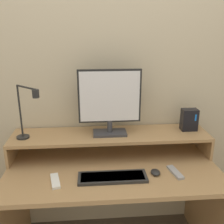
{
  "coord_description": "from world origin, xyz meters",
  "views": [
    {
      "loc": [
        -0.13,
        -1.18,
        1.59
      ],
      "look_at": [
        -0.0,
        0.37,
        1.07
      ],
      "focal_mm": 42.0,
      "sensor_mm": 36.0,
      "label": 1
    }
  ],
  "objects_px": {
    "desk_lamp": "(27,113)",
    "remote_control": "(55,181)",
    "keyboard": "(113,177)",
    "mouse": "(155,172)",
    "monitor": "(110,101)",
    "remote_secondary": "(175,172)",
    "router_dock": "(189,120)"
  },
  "relations": [
    {
      "from": "monitor",
      "to": "desk_lamp",
      "type": "distance_m",
      "value": 0.54
    },
    {
      "from": "desk_lamp",
      "to": "keyboard",
      "type": "height_order",
      "value": "desk_lamp"
    },
    {
      "from": "desk_lamp",
      "to": "keyboard",
      "type": "bearing_deg",
      "value": -24.73
    },
    {
      "from": "router_dock",
      "to": "remote_control",
      "type": "height_order",
      "value": "router_dock"
    },
    {
      "from": "remote_control",
      "to": "monitor",
      "type": "bearing_deg",
      "value": 42.58
    },
    {
      "from": "keyboard",
      "to": "mouse",
      "type": "relative_size",
      "value": 5.47
    },
    {
      "from": "monitor",
      "to": "mouse",
      "type": "relative_size",
      "value": 5.94
    },
    {
      "from": "monitor",
      "to": "remote_control",
      "type": "height_order",
      "value": "monitor"
    },
    {
      "from": "keyboard",
      "to": "remote_control",
      "type": "bearing_deg",
      "value": -178.42
    },
    {
      "from": "desk_lamp",
      "to": "remote_control",
      "type": "xyz_separation_m",
      "value": [
        0.19,
        -0.25,
        -0.35
      ]
    },
    {
      "from": "monitor",
      "to": "router_dock",
      "type": "distance_m",
      "value": 0.6
    },
    {
      "from": "monitor",
      "to": "remote_control",
      "type": "relative_size",
      "value": 2.81
    },
    {
      "from": "keyboard",
      "to": "router_dock",
      "type": "bearing_deg",
      "value": 30.35
    },
    {
      "from": "router_dock",
      "to": "monitor",
      "type": "bearing_deg",
      "value": -177.03
    },
    {
      "from": "monitor",
      "to": "remote_secondary",
      "type": "distance_m",
      "value": 0.63
    },
    {
      "from": "keyboard",
      "to": "remote_control",
      "type": "xyz_separation_m",
      "value": [
        -0.34,
        -0.01,
        -0.0
      ]
    },
    {
      "from": "mouse",
      "to": "remote_control",
      "type": "distance_m",
      "value": 0.62
    },
    {
      "from": "mouse",
      "to": "router_dock",
      "type": "bearing_deg",
      "value": 45.11
    },
    {
      "from": "remote_secondary",
      "to": "monitor",
      "type": "bearing_deg",
      "value": 143.94
    },
    {
      "from": "keyboard",
      "to": "remote_control",
      "type": "relative_size",
      "value": 2.59
    },
    {
      "from": "monitor",
      "to": "desk_lamp",
      "type": "xyz_separation_m",
      "value": [
        -0.54,
        -0.07,
        -0.05
      ]
    },
    {
      "from": "desk_lamp",
      "to": "remote_control",
      "type": "height_order",
      "value": "desk_lamp"
    },
    {
      "from": "desk_lamp",
      "to": "monitor",
      "type": "bearing_deg",
      "value": 7.18
    },
    {
      "from": "desk_lamp",
      "to": "mouse",
      "type": "bearing_deg",
      "value": -15.01
    },
    {
      "from": "monitor",
      "to": "mouse",
      "type": "distance_m",
      "value": 0.55
    },
    {
      "from": "remote_control",
      "to": "mouse",
      "type": "bearing_deg",
      "value": 3.58
    },
    {
      "from": "remote_control",
      "to": "desk_lamp",
      "type": "bearing_deg",
      "value": 126.42
    },
    {
      "from": "desk_lamp",
      "to": "remote_control",
      "type": "bearing_deg",
      "value": -53.58
    },
    {
      "from": "keyboard",
      "to": "mouse",
      "type": "bearing_deg",
      "value": 6.08
    },
    {
      "from": "mouse",
      "to": "remote_control",
      "type": "xyz_separation_m",
      "value": [
        -0.62,
        -0.04,
        -0.01
      ]
    },
    {
      "from": "keyboard",
      "to": "mouse",
      "type": "distance_m",
      "value": 0.27
    },
    {
      "from": "monitor",
      "to": "remote_secondary",
      "type": "bearing_deg",
      "value": -36.06
    }
  ]
}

